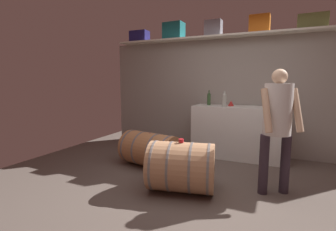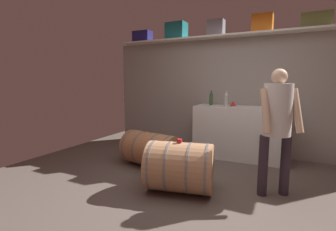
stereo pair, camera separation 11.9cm
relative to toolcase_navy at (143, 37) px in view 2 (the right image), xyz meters
name	(u,v)px [view 2 (the right image)]	position (x,y,z in m)	size (l,w,h in m)	color
ground_plane	(214,181)	(2.02, -1.43, -2.33)	(6.42, 7.40, 0.02)	brown
back_wall_panel	(238,97)	(2.02, 0.15, -1.23)	(5.22, 0.10, 2.18)	gray
high_shelf_board	(239,35)	(2.02, 0.00, -0.13)	(4.80, 0.40, 0.03)	silver
toolcase_navy	(143,37)	(0.00, 0.00, 0.00)	(0.38, 0.24, 0.23)	navy
toolcase_teal	(176,31)	(0.79, 0.00, 0.05)	(0.39, 0.27, 0.32)	#1B777D
toolcase_grey	(216,28)	(1.60, 0.00, 0.03)	(0.31, 0.20, 0.29)	gray
toolcase_orange	(262,24)	(2.41, 0.00, 0.03)	(0.33, 0.26, 0.30)	orange
toolcase_olive	(316,21)	(3.21, 0.00, 0.00)	(0.44, 0.25, 0.23)	olive
work_cabinet	(241,133)	(2.15, -0.20, -1.86)	(1.62, 0.58, 0.93)	white
wine_bottle_amber	(277,99)	(2.72, -0.07, -1.24)	(0.07, 0.07, 0.32)	brown
wine_bottle_green	(211,99)	(1.58, -0.13, -1.27)	(0.07, 0.07, 0.28)	#33552E
wine_bottle_clear	(226,100)	(1.92, -0.39, -1.26)	(0.07, 0.07, 0.28)	#B9C1B6
wine_glass	(281,103)	(2.78, -0.23, -1.29)	(0.08, 0.08, 0.14)	white
red_funnel	(233,103)	(2.00, -0.16, -1.34)	(0.11, 0.11, 0.09)	red
wine_barrel_near	(180,167)	(1.73, -1.94, -2.01)	(0.91, 0.77, 0.63)	tan
wine_barrel_far	(151,149)	(0.93, -1.29, -2.04)	(1.02, 0.73, 0.56)	#B1764A
tasting_cup	(180,141)	(1.72, -1.94, -1.67)	(0.06, 0.06, 0.04)	red
winemaker_pouring	(277,119)	(2.79, -1.54, -1.39)	(0.51, 0.46, 1.52)	#312630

